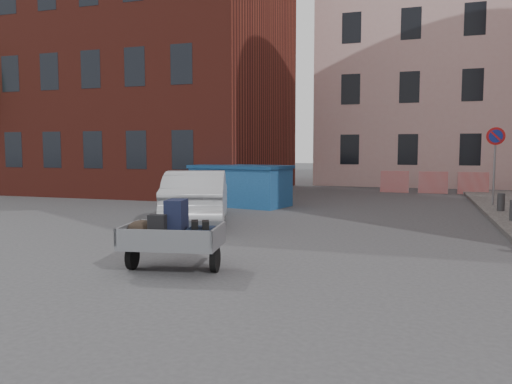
% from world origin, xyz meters
% --- Properties ---
extents(ground, '(120.00, 120.00, 0.00)m').
position_xyz_m(ground, '(0.00, 0.00, 0.00)').
color(ground, '#38383A').
rests_on(ground, ground).
extents(building_brick, '(12.00, 10.00, 14.00)m').
position_xyz_m(building_brick, '(-9.00, 13.00, 7.00)').
color(building_brick, '#591E16').
rests_on(building_brick, ground).
extents(building_pink, '(16.00, 8.00, 14.00)m').
position_xyz_m(building_pink, '(6.00, 22.00, 7.00)').
color(building_pink, '#CDA39E').
rests_on(building_pink, ground).
extents(far_building, '(6.00, 6.00, 8.00)m').
position_xyz_m(far_building, '(-20.00, 22.00, 4.00)').
color(far_building, maroon).
rests_on(far_building, ground).
extents(no_parking_sign, '(0.60, 0.09, 2.65)m').
position_xyz_m(no_parking_sign, '(6.00, 9.48, 2.01)').
color(no_parking_sign, gray).
rests_on(no_parking_sign, sidewalk).
extents(barriers, '(4.70, 0.18, 1.00)m').
position_xyz_m(barriers, '(4.20, 15.00, 0.50)').
color(barriers, red).
rests_on(barriers, ground).
extents(trailer, '(1.77, 1.92, 1.20)m').
position_xyz_m(trailer, '(-0.39, -1.75, 0.61)').
color(trailer, black).
rests_on(trailer, ground).
extents(dumpster, '(3.78, 2.49, 1.46)m').
position_xyz_m(dumpster, '(-2.54, 7.66, 0.73)').
color(dumpster, '#1E5491').
rests_on(dumpster, ground).
extents(silver_car, '(2.97, 4.69, 1.46)m').
position_xyz_m(silver_car, '(-2.25, 3.32, 0.73)').
color(silver_car, '#9FA1A6').
rests_on(silver_car, ground).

